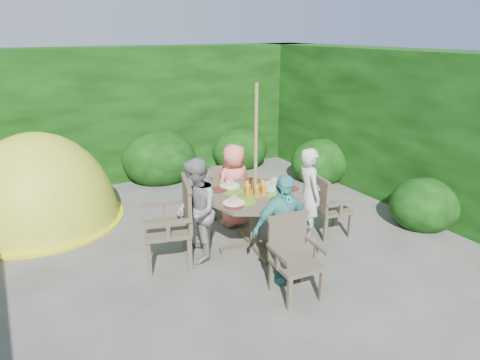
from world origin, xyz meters
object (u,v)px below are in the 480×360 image
child_left (196,211)px  child_front (282,228)px  parasol_pole (256,171)px  garden_chair_left (174,222)px  garden_chair_back (226,189)px  garden_chair_front (293,255)px  dome_tent (44,221)px  patio_table (255,202)px  garden_chair_right (327,205)px  child_back (234,185)px  child_right (309,195)px

child_left → child_front: bearing=56.0°
parasol_pole → child_front: (-0.12, -0.79, -0.45)m
parasol_pole → child_front: bearing=-98.9°
parasol_pole → garden_chair_left: (-1.08, 0.16, -0.54)m
garden_chair_back → garden_chair_front: (-0.33, -2.18, 0.01)m
child_left → dome_tent: size_ratio=0.48×
child_left → dome_tent: bearing=-124.3°
parasol_pole → garden_chair_front: (-0.18, -1.09, -0.64)m
child_left → patio_table: bearing=101.1°
garden_chair_front → dome_tent: size_ratio=0.31×
garden_chair_front → child_front: child_front is taller
dome_tent → child_left: bearing=-68.6°
garden_chair_front → dome_tent: bearing=128.4°
garden_chair_right → garden_chair_front: size_ratio=0.99×
child_left → child_back: bearing=146.0°
garden_chair_right → child_front: child_front is taller
parasol_pole → child_left: size_ratio=1.64×
parasol_pole → child_right: bearing=-8.9°
parasol_pole → child_left: parasol_pole is taller
child_back → garden_chair_right: bearing=128.5°
garden_chair_back → child_back: size_ratio=0.68×
child_front → dome_tent: 3.92m
parasol_pole → garden_chair_back: bearing=81.9°
patio_table → garden_chair_back: bearing=82.2°
child_back → parasol_pole: bearing=74.4°
garden_chair_front → child_right: child_right is taller
garden_chair_left → child_left: (0.29, -0.03, 0.11)m
garden_chair_left → garden_chair_right: bearing=97.2°
garden_chair_right → garden_chair_left: garden_chair_left is taller
child_left → child_front: (0.67, -0.91, -0.02)m
garden_chair_back → dome_tent: dome_tent is taller
garden_chair_back → garden_chair_right: bearing=148.0°
garden_chair_right → parasol_pole: bearing=91.2°
garden_chair_right → garden_chair_front: 1.56m
patio_table → garden_chair_right: bearing=-8.9°
patio_table → parasol_pole: size_ratio=0.70×
child_front → child_left: bearing=128.5°
parasol_pole → child_back: bearing=81.1°
child_left → child_back: size_ratio=1.07×
garden_chair_right → garden_chair_left: bearing=91.4°
garden_chair_right → child_left: 1.92m
patio_table → child_right: size_ratio=1.17×
patio_table → child_front: 0.80m
patio_table → garden_chair_left: garden_chair_left is taller
garden_chair_right → child_front: 1.38m
dome_tent → parasol_pole: bearing=-58.8°
child_back → child_front: child_front is taller
parasol_pole → garden_chair_right: 1.28m
child_front → child_back: bearing=83.5°
child_front → garden_chair_front: bearing=-97.3°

